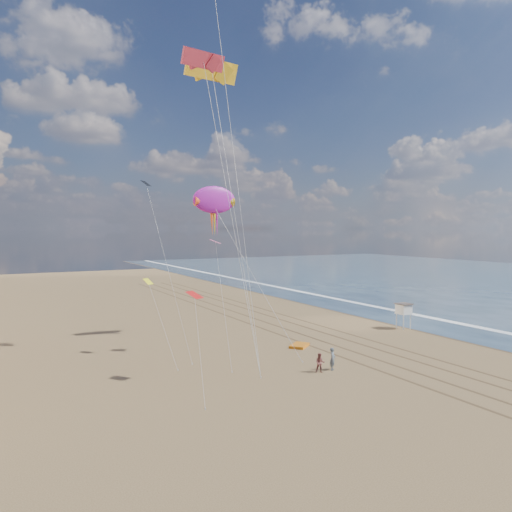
% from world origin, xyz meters
% --- Properties ---
extents(ground, '(260.00, 260.00, 0.00)m').
position_xyz_m(ground, '(0.00, 0.00, 0.00)').
color(ground, brown).
rests_on(ground, ground).
extents(wet_sand, '(260.00, 260.00, 0.00)m').
position_xyz_m(wet_sand, '(19.00, 40.00, 0.00)').
color(wet_sand, '#42301E').
rests_on(wet_sand, ground).
extents(foam, '(260.00, 260.00, 0.00)m').
position_xyz_m(foam, '(23.20, 40.00, 0.00)').
color(foam, white).
rests_on(foam, ground).
extents(tracks, '(7.68, 120.00, 0.01)m').
position_xyz_m(tracks, '(2.55, 30.00, 0.01)').
color(tracks, brown).
rests_on(tracks, ground).
extents(lifeguard_stand, '(1.76, 1.76, 3.18)m').
position_xyz_m(lifeguard_stand, '(14.18, 24.21, 2.45)').
color(lifeguard_stand, silver).
rests_on(lifeguard_stand, ground).
extents(grounded_kite, '(2.85, 2.71, 0.27)m').
position_xyz_m(grounded_kite, '(-2.47, 22.41, 0.14)').
color(grounded_kite, orange).
rests_on(grounded_kite, ground).
extents(show_kite, '(4.86, 7.92, 20.91)m').
position_xyz_m(show_kite, '(-8.04, 31.78, 15.70)').
color(show_kite, '#B01BAC').
rests_on(show_kite, ground).
extents(kite_flyer_a, '(0.85, 0.83, 1.98)m').
position_xyz_m(kite_flyer_a, '(-4.64, 13.84, 0.99)').
color(kite_flyer_a, slate).
rests_on(kite_flyer_a, ground).
extents(kite_flyer_b, '(1.05, 1.00, 1.70)m').
position_xyz_m(kite_flyer_b, '(-6.10, 13.69, 0.85)').
color(kite_flyer_b, '#95504B').
rests_on(kite_flyer_b, ground).
extents(small_kites, '(7.44, 13.94, 10.52)m').
position_xyz_m(small_kites, '(-15.28, 23.25, 10.29)').
color(small_kites, red).
rests_on(small_kites, ground).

